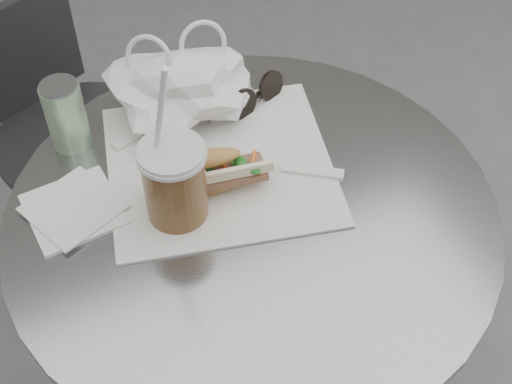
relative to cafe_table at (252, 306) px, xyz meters
name	(u,v)px	position (x,y,z in m)	size (l,w,h in m)	color
cafe_table	(252,306)	(0.00, 0.00, 0.00)	(0.76, 0.76, 0.74)	slate
chair_far	(80,169)	(-0.18, 0.61, -0.14)	(0.41, 0.43, 0.72)	#303032
sandwich_paper	(220,164)	(-0.01, 0.11, 0.28)	(0.36, 0.34, 0.00)	white
banh_mi	(208,173)	(-0.05, 0.06, 0.31)	(0.23, 0.12, 0.07)	tan
iced_coffee	(175,182)	(-0.11, 0.04, 0.35)	(0.10, 0.10, 0.29)	brown
sunglasses	(256,96)	(0.11, 0.21, 0.30)	(0.12, 0.07, 0.05)	black
plastic_bag	(184,88)	(-0.02, 0.24, 0.33)	(0.23, 0.18, 0.12)	white
napkin_stack	(74,209)	(-0.25, 0.11, 0.28)	(0.16, 0.16, 0.01)	white
drink_can	(66,115)	(-0.21, 0.26, 0.34)	(0.06, 0.06, 0.12)	#6AAA63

